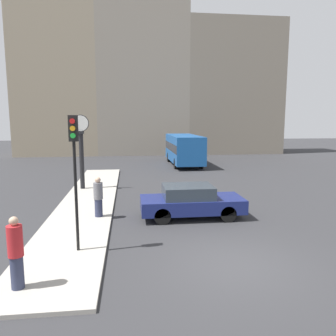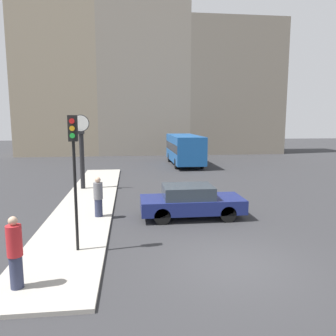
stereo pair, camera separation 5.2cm
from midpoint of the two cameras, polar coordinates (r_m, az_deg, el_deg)
ground_plane at (r=9.92m, az=11.53°, el=-16.07°), size 120.00×120.00×0.00m
sidewalk_corner at (r=17.11m, az=-13.50°, el=-5.46°), size 2.58×19.89×0.11m
building_row at (r=40.25m, az=-3.37°, el=14.99°), size 31.24×5.00×18.32m
sedan_car at (r=13.84m, az=4.08°, el=-5.78°), size 4.28×1.83×1.38m
bus_distant at (r=29.86m, az=2.93°, el=3.49°), size 2.45×7.77×2.70m
traffic_light_near at (r=10.05m, az=-15.93°, el=2.08°), size 0.26×0.24×4.11m
street_clock at (r=19.50m, az=-14.73°, el=3.06°), size 0.96×0.34×4.26m
pedestrian_red_top at (r=8.70m, az=-24.94°, el=-13.22°), size 0.35×0.35×1.76m
pedestrian_grey_jacket at (r=13.83m, az=-11.95°, el=-4.95°), size 0.38×0.38×1.66m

